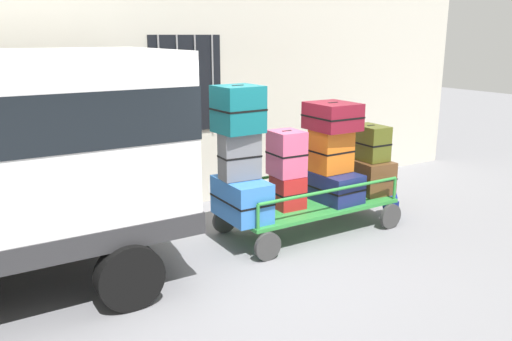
# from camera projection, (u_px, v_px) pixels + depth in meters

# --- Properties ---
(ground_plane) EXTENTS (40.00, 40.00, 0.00)m
(ground_plane) POSITION_uv_depth(u_px,v_px,m) (276.00, 255.00, 6.75)
(ground_plane) COLOR gray
(building_wall) EXTENTS (12.00, 0.38, 5.00)m
(building_wall) POSITION_uv_depth(u_px,v_px,m) (185.00, 51.00, 8.29)
(building_wall) COLOR beige
(building_wall) RESTS_ON ground
(luggage_cart) EXTENTS (2.50, 1.19, 0.42)m
(luggage_cart) POSITION_uv_depth(u_px,v_px,m) (309.00, 207.00, 7.53)
(luggage_cart) COLOR #2D8438
(luggage_cart) RESTS_ON ground
(cart_railing) EXTENTS (2.39, 1.05, 0.34)m
(cart_railing) POSITION_uv_depth(u_px,v_px,m) (309.00, 184.00, 7.44)
(cart_railing) COLOR #2D8438
(cart_railing) RESTS_ON luggage_cart
(suitcase_left_bottom) EXTENTS (0.51, 0.86, 0.53)m
(suitcase_left_bottom) POSITION_uv_depth(u_px,v_px,m) (242.00, 199.00, 6.84)
(suitcase_left_bottom) COLOR #3372C6
(suitcase_left_bottom) RESTS_ON luggage_cart
(suitcase_left_middle) EXTENTS (0.53, 0.32, 0.60)m
(suitcase_left_middle) POSITION_uv_depth(u_px,v_px,m) (240.00, 156.00, 6.73)
(suitcase_left_middle) COLOR slate
(suitcase_left_middle) RESTS_ON suitcase_left_bottom
(suitcase_left_top) EXTENTS (0.58, 0.54, 0.60)m
(suitcase_left_top) POSITION_uv_depth(u_px,v_px,m) (238.00, 109.00, 6.61)
(suitcase_left_top) COLOR #0F5960
(suitcase_left_top) RESTS_ON suitcase_left_middle
(suitcase_midleft_bottom) EXTENTS (0.41, 0.40, 0.46)m
(suitcase_midleft_bottom) POSITION_uv_depth(u_px,v_px,m) (288.00, 192.00, 7.26)
(suitcase_midleft_bottom) COLOR #B21E1E
(suitcase_midleft_bottom) RESTS_ON luggage_cart
(suitcase_midleft_middle) EXTENTS (0.43, 0.48, 0.62)m
(suitcase_midleft_middle) POSITION_uv_depth(u_px,v_px,m) (287.00, 153.00, 7.16)
(suitcase_midleft_middle) COLOR #CC4C72
(suitcase_midleft_middle) RESTS_ON suitcase_midleft_bottom
(suitcase_center_bottom) EXTENTS (0.59, 0.89, 0.42)m
(suitcase_center_bottom) POSITION_uv_depth(u_px,v_px,m) (332.00, 186.00, 7.63)
(suitcase_center_bottom) COLOR navy
(suitcase_center_bottom) RESTS_ON luggage_cart
(suitcase_center_middle) EXTENTS (0.54, 0.46, 0.61)m
(suitcase_center_middle) POSITION_uv_depth(u_px,v_px,m) (331.00, 151.00, 7.53)
(suitcase_center_middle) COLOR orange
(suitcase_center_middle) RESTS_ON suitcase_center_bottom
(suitcase_center_top) EXTENTS (0.61, 0.69, 0.39)m
(suitcase_center_top) POSITION_uv_depth(u_px,v_px,m) (332.00, 116.00, 7.40)
(suitcase_center_top) COLOR maroon
(suitcase_center_top) RESTS_ON suitcase_center_middle
(suitcase_midright_bottom) EXTENTS (0.58, 0.83, 0.50)m
(suitcase_midright_bottom) POSITION_uv_depth(u_px,v_px,m) (367.00, 175.00, 8.05)
(suitcase_midright_bottom) COLOR brown
(suitcase_midright_bottom) RESTS_ON luggage_cart
(suitcase_midright_middle) EXTENTS (0.39, 0.56, 0.53)m
(suitcase_midright_middle) POSITION_uv_depth(u_px,v_px,m) (370.00, 143.00, 7.91)
(suitcase_midright_middle) COLOR #4C5119
(suitcase_midright_middle) RESTS_ON suitcase_midright_bottom
(backpack) EXTENTS (0.27, 0.22, 0.44)m
(backpack) POSITION_uv_depth(u_px,v_px,m) (390.00, 202.00, 8.18)
(backpack) COLOR navy
(backpack) RESTS_ON ground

